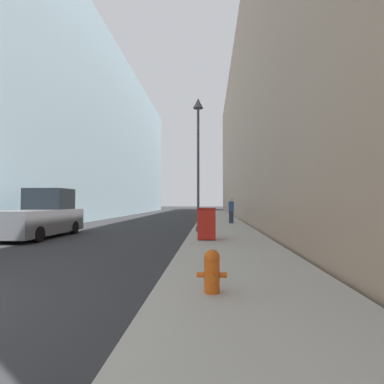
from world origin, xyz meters
name	(u,v)px	position (x,y,z in m)	size (l,w,h in m)	color
sidewalk_right	(220,224)	(5.68, 18.00, 0.07)	(3.41, 60.00, 0.14)	#ADA89E
building_left_glass	(55,128)	(-10.83, 26.00, 9.15)	(12.00, 60.00, 18.30)	#99B7C6
building_right_stone	(298,123)	(13.48, 26.00, 9.25)	(12.00, 60.00, 18.50)	#9E7F66
fire_hydrant	(212,270)	(4.98, 1.68, 0.51)	(0.50, 0.38, 0.70)	#D15614
trash_bin	(207,223)	(4.81, 8.59, 0.78)	(0.72, 0.70, 1.25)	red
lamppost	(198,137)	(4.35, 11.74, 4.89)	(0.52, 0.52, 6.76)	#4C4C51
pickup_truck	(41,217)	(-2.90, 10.17, 0.93)	(2.10, 5.12, 2.27)	slate
pedestrian_on_sidewalk	(231,211)	(6.41, 17.57, 1.01)	(0.35, 0.23, 1.73)	#2D3347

